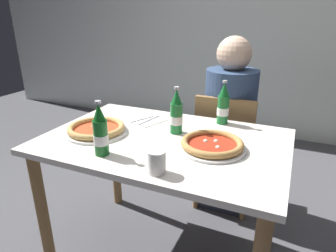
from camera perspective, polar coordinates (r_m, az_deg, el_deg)
name	(u,v)px	position (r m, az deg, el deg)	size (l,w,h in m)	color
back_wall_tiled	(249,16)	(3.48, 15.33, 19.69)	(7.00, 0.10, 2.60)	silver
dining_table_main	(164,159)	(1.53, -0.76, -6.36)	(1.20, 0.80, 0.75)	silver
chair_behind_table	(226,146)	(2.07, 11.03, -3.86)	(0.40, 0.40, 0.85)	olive
diner_seated	(228,130)	(2.08, 11.52, -0.77)	(0.34, 0.34, 1.21)	#2D3342
pizza_margherita_near	(212,145)	(1.38, 8.48, -3.57)	(0.31, 0.31, 0.04)	white
pizza_marinara_far	(96,129)	(1.59, -13.63, -0.58)	(0.32, 0.32, 0.04)	white
beer_bottle_left	(176,114)	(1.52, 1.62, 2.34)	(0.07, 0.07, 0.25)	#196B2D
beer_bottle_center	(101,133)	(1.32, -12.88, -1.23)	(0.07, 0.07, 0.25)	#14591E
beer_bottle_right	(223,106)	(1.68, 10.59, 3.86)	(0.07, 0.07, 0.25)	#196B2D
napkin_with_cutlery	(146,120)	(1.74, -4.27, 1.18)	(0.23, 0.23, 0.01)	white
paper_cup	(157,162)	(1.16, -2.20, -6.94)	(0.07, 0.07, 0.10)	white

